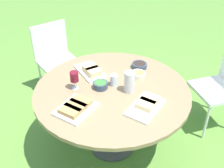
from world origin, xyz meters
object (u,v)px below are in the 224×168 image
at_px(dining_table, 112,97).
at_px(wine_glass, 74,77).
at_px(chair_near_right, 55,55).
at_px(water_pitcher, 129,82).
at_px(chair_near_left, 224,83).

height_order(dining_table, wine_glass, wine_glass).
bearing_deg(wine_glass, chair_near_right, -59.74).
xyz_separation_m(dining_table, chair_near_right, (0.84, -0.84, -0.09)).
relative_size(chair_near_right, water_pitcher, 4.57).
height_order(chair_near_left, wine_glass, chair_near_left).
distance_m(chair_near_left, water_pitcher, 1.12).
xyz_separation_m(dining_table, chair_near_left, (-1.08, -0.55, -0.09)).
bearing_deg(dining_table, wine_glass, 6.67).
distance_m(dining_table, chair_near_left, 1.22).
xyz_separation_m(chair_near_left, water_pitcher, (0.93, 0.55, 0.27)).
relative_size(water_pitcher, wine_glass, 1.13).
bearing_deg(water_pitcher, wine_glass, 4.26).
bearing_deg(chair_near_right, dining_table, 134.99).
distance_m(dining_table, water_pitcher, 0.24).
bearing_deg(chair_near_left, dining_table, 27.00).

